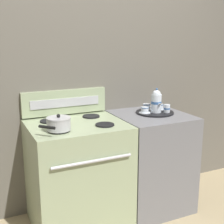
{
  "coord_description": "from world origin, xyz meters",
  "views": [
    {
      "loc": [
        -1.1,
        -2.34,
        1.6
      ],
      "look_at": [
        -0.03,
        -0.06,
        0.98
      ],
      "focal_mm": 50.0,
      "sensor_mm": 36.0,
      "label": 1
    }
  ],
  "objects_px": {
    "stove": "(78,174)",
    "teapot": "(156,101)",
    "teacup_right": "(160,107)",
    "creamer_jug": "(167,108)",
    "serving_tray": "(155,112)",
    "teacup_front": "(145,110)",
    "saucepan": "(59,124)",
    "teacup_left": "(146,107)"
  },
  "relations": [
    {
      "from": "stove",
      "to": "teapot",
      "type": "xyz_separation_m",
      "value": [
        0.77,
        0.0,
        0.57
      ]
    },
    {
      "from": "teacup_right",
      "to": "creamer_jug",
      "type": "relative_size",
      "value": 1.44
    },
    {
      "from": "serving_tray",
      "to": "teapot",
      "type": "distance_m",
      "value": 0.11
    },
    {
      "from": "teacup_front",
      "to": "saucepan",
      "type": "bearing_deg",
      "value": -168.05
    },
    {
      "from": "creamer_jug",
      "to": "teacup_front",
      "type": "bearing_deg",
      "value": 160.74
    },
    {
      "from": "stove",
      "to": "teacup_right",
      "type": "relative_size",
      "value": 8.62
    },
    {
      "from": "stove",
      "to": "teapot",
      "type": "relative_size",
      "value": 4.06
    },
    {
      "from": "serving_tray",
      "to": "teacup_right",
      "type": "relative_size",
      "value": 3.28
    },
    {
      "from": "saucepan",
      "to": "teapot",
      "type": "distance_m",
      "value": 0.98
    },
    {
      "from": "stove",
      "to": "saucepan",
      "type": "relative_size",
      "value": 3.58
    },
    {
      "from": "teacup_right",
      "to": "teacup_front",
      "type": "height_order",
      "value": "same"
    },
    {
      "from": "stove",
      "to": "teacup_left",
      "type": "distance_m",
      "value": 0.91
    },
    {
      "from": "saucepan",
      "to": "creamer_jug",
      "type": "relative_size",
      "value": 3.46
    },
    {
      "from": "creamer_jug",
      "to": "saucepan",
      "type": "bearing_deg",
      "value": -173.84
    },
    {
      "from": "teacup_left",
      "to": "teacup_front",
      "type": "height_order",
      "value": "same"
    },
    {
      "from": "teacup_left",
      "to": "teacup_front",
      "type": "bearing_deg",
      "value": -127.72
    },
    {
      "from": "teacup_left",
      "to": "teacup_right",
      "type": "height_order",
      "value": "same"
    },
    {
      "from": "teacup_right",
      "to": "stove",
      "type": "bearing_deg",
      "value": -174.8
    },
    {
      "from": "teacup_right",
      "to": "teacup_front",
      "type": "relative_size",
      "value": 1.0
    },
    {
      "from": "stove",
      "to": "creamer_jug",
      "type": "height_order",
      "value": "creamer_jug"
    },
    {
      "from": "stove",
      "to": "teacup_left",
      "type": "xyz_separation_m",
      "value": [
        0.75,
        0.14,
        0.49
      ]
    },
    {
      "from": "stove",
      "to": "teapot",
      "type": "distance_m",
      "value": 0.96
    },
    {
      "from": "stove",
      "to": "serving_tray",
      "type": "relative_size",
      "value": 2.63
    },
    {
      "from": "teapot",
      "to": "teacup_left",
      "type": "relative_size",
      "value": 2.12
    },
    {
      "from": "stove",
      "to": "teacup_front",
      "type": "xyz_separation_m",
      "value": [
        0.67,
        0.03,
        0.49
      ]
    },
    {
      "from": "stove",
      "to": "serving_tray",
      "type": "height_order",
      "value": "serving_tray"
    },
    {
      "from": "serving_tray",
      "to": "saucepan",
      "type": "bearing_deg",
      "value": -169.26
    },
    {
      "from": "stove",
      "to": "teacup_left",
      "type": "bearing_deg",
      "value": 10.35
    },
    {
      "from": "serving_tray",
      "to": "teacup_left",
      "type": "xyz_separation_m",
      "value": [
        -0.03,
        0.11,
        0.03
      ]
    },
    {
      "from": "teacup_front",
      "to": "teapot",
      "type": "bearing_deg",
      "value": -12.86
    },
    {
      "from": "serving_tray",
      "to": "creamer_jug",
      "type": "xyz_separation_m",
      "value": [
        0.08,
        -0.07,
        0.04
      ]
    },
    {
      "from": "teacup_right",
      "to": "teacup_left",
      "type": "bearing_deg",
      "value": 151.86
    },
    {
      "from": "saucepan",
      "to": "teacup_right",
      "type": "relative_size",
      "value": 2.41
    },
    {
      "from": "teapot",
      "to": "teacup_right",
      "type": "height_order",
      "value": "teapot"
    },
    {
      "from": "serving_tray",
      "to": "teapot",
      "type": "bearing_deg",
      "value": -97.29
    },
    {
      "from": "creamer_jug",
      "to": "stove",
      "type": "bearing_deg",
      "value": 177.41
    },
    {
      "from": "teacup_right",
      "to": "teacup_front",
      "type": "bearing_deg",
      "value": -165.7
    },
    {
      "from": "saucepan",
      "to": "teacup_front",
      "type": "bearing_deg",
      "value": 11.95
    },
    {
      "from": "saucepan",
      "to": "creamer_jug",
      "type": "distance_m",
      "value": 1.06
    },
    {
      "from": "stove",
      "to": "saucepan",
      "type": "distance_m",
      "value": 0.57
    },
    {
      "from": "saucepan",
      "to": "teapot",
      "type": "height_order",
      "value": "teapot"
    },
    {
      "from": "teapot",
      "to": "teacup_left",
      "type": "distance_m",
      "value": 0.15
    }
  ]
}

